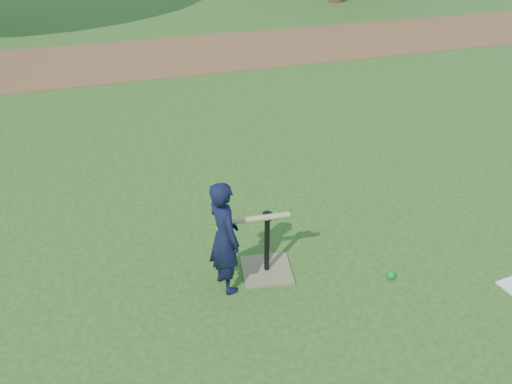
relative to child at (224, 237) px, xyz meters
name	(u,v)px	position (x,y,z in m)	size (l,w,h in m)	color
ground	(273,295)	(0.34, -0.24, -0.51)	(80.00, 80.00, 0.00)	#285116
dirt_strip	(149,57)	(0.34, 7.26, -0.50)	(24.00, 3.00, 0.01)	brown
child	(224,237)	(0.00, 0.00, 0.00)	(0.37, 0.24, 1.01)	black
wiffle_ball_ground	(391,275)	(1.39, -0.37, -0.47)	(0.08, 0.08, 0.08)	#0C8421
batting_tee	(267,261)	(0.39, 0.07, -0.40)	(0.50, 0.50, 0.61)	olive
swing_action	(256,219)	(0.28, 0.05, 0.09)	(0.63, 0.13, 0.09)	tan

